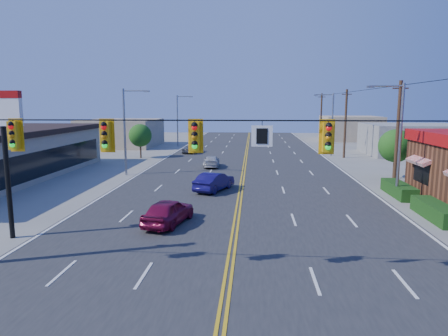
# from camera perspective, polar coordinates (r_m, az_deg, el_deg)

# --- Properties ---
(ground) EXTENTS (160.00, 160.00, 0.00)m
(ground) POSITION_cam_1_polar(r_m,az_deg,el_deg) (15.70, 0.58, -15.63)
(ground) COLOR gray
(ground) RESTS_ON ground
(road) EXTENTS (20.00, 120.00, 0.06)m
(road) POSITION_cam_1_polar(r_m,az_deg,el_deg) (34.87, 2.65, -1.75)
(road) COLOR #2D2D30
(road) RESTS_ON ground
(signal_span) EXTENTS (24.32, 0.34, 9.00)m
(signal_span) POSITION_cam_1_polar(r_m,az_deg,el_deg) (14.37, 0.14, 2.37)
(signal_span) COLOR #47301E
(signal_span) RESTS_ON ground
(pizza_hut_sign) EXTENTS (1.90, 0.30, 6.85)m
(pizza_hut_sign) POSITION_cam_1_polar(r_m,az_deg,el_deg) (21.81, -28.94, 4.31)
(pizza_hut_sign) COLOR black
(pizza_hut_sign) RESTS_ON ground
(streetlight_se) EXTENTS (2.55, 0.25, 8.00)m
(streetlight_se) POSITION_cam_1_polar(r_m,az_deg,el_deg) (30.00, 23.53, 4.40)
(streetlight_se) COLOR gray
(streetlight_se) RESTS_ON ground
(streetlight_ne) EXTENTS (2.55, 0.25, 8.00)m
(streetlight_ne) POSITION_cam_1_polar(r_m,az_deg,el_deg) (53.21, 15.01, 6.55)
(streetlight_ne) COLOR gray
(streetlight_ne) RESTS_ON ground
(streetlight_sw) EXTENTS (2.55, 0.25, 8.00)m
(streetlight_sw) POSITION_cam_1_polar(r_m,az_deg,el_deg) (38.13, -13.73, 5.73)
(streetlight_sw) COLOR gray
(streetlight_sw) RESTS_ON ground
(streetlight_nw) EXTENTS (2.55, 0.25, 8.00)m
(streetlight_nw) POSITION_cam_1_polar(r_m,az_deg,el_deg) (63.36, -6.50, 7.15)
(streetlight_nw) COLOR gray
(streetlight_nw) RESTS_ON ground
(utility_pole_near) EXTENTS (0.28, 0.28, 8.40)m
(utility_pole_near) POSITION_cam_1_polar(r_m,az_deg,el_deg) (34.25, 23.53, 4.36)
(utility_pole_near) COLOR #47301E
(utility_pole_near) RESTS_ON ground
(utility_pole_mid) EXTENTS (0.28, 0.28, 8.40)m
(utility_pole_mid) POSITION_cam_1_polar(r_m,az_deg,el_deg) (51.55, 16.95, 6.04)
(utility_pole_mid) COLOR #47301E
(utility_pole_mid) RESTS_ON ground
(utility_pole_far) EXTENTS (0.28, 0.28, 8.40)m
(utility_pole_far) POSITION_cam_1_polar(r_m,az_deg,el_deg) (69.21, 13.69, 6.85)
(utility_pole_far) COLOR #47301E
(utility_pole_far) RESTS_ON ground
(tree_kfc_rear) EXTENTS (2.94, 2.94, 4.41)m
(tree_kfc_rear) POSITION_cam_1_polar(r_m,az_deg,el_deg) (38.54, 23.29, 2.92)
(tree_kfc_rear) COLOR #47301E
(tree_kfc_rear) RESTS_ON ground
(tree_west) EXTENTS (2.80, 2.80, 4.20)m
(tree_west) POSITION_cam_1_polar(r_m,az_deg,el_deg) (50.34, -11.88, 4.57)
(tree_west) COLOR #47301E
(tree_west) RESTS_ON ground
(bld_east_mid) EXTENTS (12.00, 10.00, 4.00)m
(bld_east_mid) POSITION_cam_1_polar(r_m,az_deg,el_deg) (58.38, 25.42, 3.70)
(bld_east_mid) COLOR gray
(bld_east_mid) RESTS_ON ground
(bld_west_far) EXTENTS (11.00, 12.00, 4.20)m
(bld_west_far) POSITION_cam_1_polar(r_m,az_deg,el_deg) (65.80, -14.39, 4.89)
(bld_west_far) COLOR tan
(bld_west_far) RESTS_ON ground
(bld_east_far) EXTENTS (10.00, 10.00, 4.40)m
(bld_east_far) POSITION_cam_1_polar(r_m,az_deg,el_deg) (78.48, 17.60, 5.45)
(bld_east_far) COLOR tan
(bld_east_far) RESTS_ON ground
(car_magenta) EXTENTS (2.55, 4.42, 1.41)m
(car_magenta) POSITION_cam_1_polar(r_m,az_deg,el_deg) (22.20, -7.96, -6.32)
(car_magenta) COLOR maroon
(car_magenta) RESTS_ON ground
(car_blue) EXTENTS (2.94, 4.52, 1.41)m
(car_blue) POSITION_cam_1_polar(r_m,az_deg,el_deg) (30.43, -1.41, -2.04)
(car_blue) COLOR #140D51
(car_blue) RESTS_ON ground
(car_white) EXTENTS (1.85, 4.05, 1.15)m
(car_white) POSITION_cam_1_polar(r_m,az_deg,el_deg) (42.01, -1.80, 0.86)
(car_white) COLOR #B8B8B8
(car_white) RESTS_ON ground
(car_silver) EXTENTS (2.54, 4.40, 1.16)m
(car_silver) POSITION_cam_1_polar(r_m,az_deg,el_deg) (54.53, -4.54, 2.73)
(car_silver) COLOR #99999D
(car_silver) RESTS_ON ground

